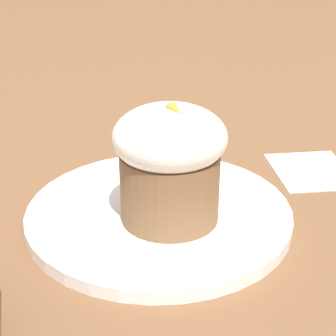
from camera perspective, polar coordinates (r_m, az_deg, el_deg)
The scene contains 5 objects.
ground_plane at distance 0.56m, azimuth -0.92°, elevation -5.28°, with size 4.00×4.00×0.00m, color brown.
dessert_plate at distance 0.56m, azimuth -0.93°, elevation -4.70°, with size 0.26×0.26×0.01m.
carrot_cake at distance 0.51m, azimuth 0.00°, elevation 0.66°, with size 0.10×0.10×0.12m.
spoon at distance 0.57m, azimuth -2.34°, elevation -2.86°, with size 0.13×0.06×0.01m.
paper_napkin at distance 0.68m, azimuth 14.68°, elevation -0.38°, with size 0.13×0.12×0.00m.
Camera 1 is at (0.41, -0.25, 0.29)m, focal length 60.00 mm.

